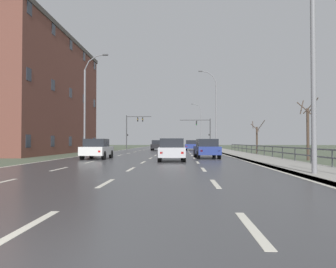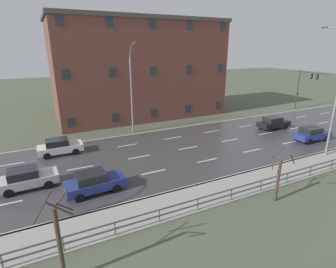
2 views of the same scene
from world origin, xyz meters
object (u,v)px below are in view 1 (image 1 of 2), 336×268
(car_near_left, at_px, (97,149))
(street_lamp_midground, at_px, (215,112))
(brick_building, at_px, (24,94))
(car_far_right, at_px, (172,150))
(car_distant, at_px, (158,145))
(street_lamp_foreground, at_px, (309,43))
(car_mid_centre, at_px, (207,148))
(traffic_signal_right, at_px, (204,129))
(traffic_signal_left, at_px, (132,126))
(street_lamp_left_bank, at_px, (86,105))
(street_lamp_distant, at_px, (200,126))
(car_far_left, at_px, (191,145))

(car_near_left, bearing_deg, street_lamp_midground, 63.31)
(brick_building, bearing_deg, car_near_left, -46.89)
(car_far_right, height_order, car_distant, same)
(street_lamp_foreground, relative_size, car_mid_centre, 2.55)
(street_lamp_midground, height_order, brick_building, brick_building)
(traffic_signal_right, bearing_deg, traffic_signal_left, 173.34)
(traffic_signal_left, height_order, car_far_right, traffic_signal_left)
(traffic_signal_left, bearing_deg, street_lamp_left_bank, -91.34)
(street_lamp_distant, xyz_separation_m, traffic_signal_left, (-14.19, -20.40, -0.96))
(car_distant, xyz_separation_m, car_far_left, (5.15, 0.29, 0.00))
(street_lamp_left_bank, height_order, car_far_left, street_lamp_left_bank)
(traffic_signal_right, xyz_separation_m, brick_building, (-22.70, -23.31, 3.14))
(car_far_left, bearing_deg, brick_building, -144.11)
(street_lamp_left_bank, bearing_deg, car_near_left, -68.79)
(car_distant, distance_m, brick_building, 20.32)
(street_lamp_distant, relative_size, car_near_left, 2.65)
(street_lamp_midground, bearing_deg, brick_building, -156.66)
(street_lamp_foreground, relative_size, traffic_signal_left, 1.67)
(street_lamp_foreground, xyz_separation_m, traffic_signal_right, (-0.67, 48.44, -1.48))
(street_lamp_distant, xyz_separation_m, car_near_left, (-11.51, -57.95, -4.51))
(car_near_left, relative_size, car_far_left, 0.98)
(street_lamp_left_bank, xyz_separation_m, car_near_left, (3.36, -8.66, -4.34))
(street_lamp_left_bank, distance_m, traffic_signal_left, 28.92)
(car_far_left, bearing_deg, street_lamp_midground, -35.04)
(traffic_signal_left, relative_size, car_far_right, 1.53)
(street_lamp_foreground, relative_size, street_lamp_distant, 0.98)
(street_lamp_distant, bearing_deg, car_far_left, -95.90)
(street_lamp_left_bank, xyz_separation_m, traffic_signal_right, (14.21, 27.32, -1.39))
(car_distant, bearing_deg, brick_building, -138.34)
(car_near_left, bearing_deg, traffic_signal_left, 94.26)
(street_lamp_distant, xyz_separation_m, brick_building, (-23.36, -45.30, 1.59))
(street_lamp_distant, distance_m, traffic_signal_right, 22.05)
(street_lamp_midground, relative_size, street_lamp_left_bank, 1.11)
(car_far_right, bearing_deg, car_far_left, 83.32)
(street_lamp_left_bank, height_order, car_far_right, street_lamp_left_bank)
(street_lamp_foreground, height_order, brick_building, brick_building)
(street_lamp_distant, height_order, car_far_right, street_lamp_distant)
(street_lamp_distant, distance_m, car_mid_centre, 56.65)
(street_lamp_left_bank, distance_m, car_far_right, 15.29)
(street_lamp_midground, distance_m, street_lamp_left_bank, 20.50)
(car_mid_centre, distance_m, brick_building, 24.06)
(street_lamp_left_bank, height_order, traffic_signal_right, street_lamp_left_bank)
(car_far_right, bearing_deg, brick_building, 136.96)
(street_lamp_distant, relative_size, car_far_left, 2.60)
(street_lamp_distant, xyz_separation_m, street_lamp_left_bank, (-14.87, -49.30, -0.17))
(street_lamp_foreground, xyz_separation_m, street_lamp_midground, (-0.00, 35.21, 0.48))
(car_distant, bearing_deg, traffic_signal_left, 116.23)
(car_far_left, bearing_deg, car_near_left, -104.42)
(street_lamp_foreground, distance_m, car_distant, 38.80)
(street_lamp_foreground, xyz_separation_m, car_near_left, (-11.52, 12.47, -4.43))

